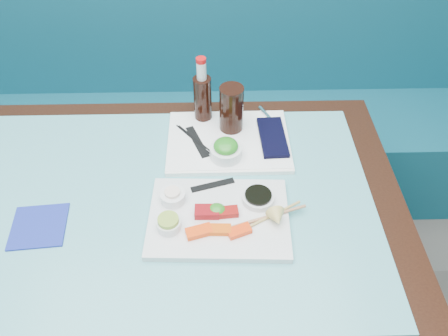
{
  "coord_description": "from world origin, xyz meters",
  "views": [
    {
      "loc": [
        0.19,
        0.69,
        1.67
      ],
      "look_at": [
        0.21,
        1.53,
        0.8
      ],
      "focal_mm": 35.0,
      "sensor_mm": 36.0,
      "label": 1
    }
  ],
  "objects_px": {
    "sashimi_plate": "(219,218)",
    "cola_glass": "(231,109)",
    "blue_napkin": "(39,226)",
    "dining_table": "(153,222)",
    "cola_bottle_body": "(203,100)",
    "booth_bench": "(176,116)",
    "seaweed_bowl": "(226,152)",
    "serving_tray": "(228,141)"
  },
  "relations": [
    {
      "from": "sashimi_plate",
      "to": "cola_glass",
      "type": "xyz_separation_m",
      "value": [
        0.04,
        0.35,
        0.08
      ]
    },
    {
      "from": "sashimi_plate",
      "to": "blue_napkin",
      "type": "bearing_deg",
      "value": -176.35
    },
    {
      "from": "dining_table",
      "to": "cola_glass",
      "type": "bearing_deg",
      "value": 50.8
    },
    {
      "from": "cola_bottle_body",
      "to": "cola_glass",
      "type": "bearing_deg",
      "value": -32.5
    },
    {
      "from": "booth_bench",
      "to": "seaweed_bowl",
      "type": "height_order",
      "value": "booth_bench"
    },
    {
      "from": "dining_table",
      "to": "sashimi_plate",
      "type": "bearing_deg",
      "value": -19.1
    },
    {
      "from": "sashimi_plate",
      "to": "serving_tray",
      "type": "xyz_separation_m",
      "value": [
        0.03,
        0.3,
        -0.0
      ]
    },
    {
      "from": "booth_bench",
      "to": "sashimi_plate",
      "type": "xyz_separation_m",
      "value": [
        0.19,
        -0.9,
        0.39
      ]
    },
    {
      "from": "sashimi_plate",
      "to": "cola_bottle_body",
      "type": "distance_m",
      "value": 0.42
    },
    {
      "from": "serving_tray",
      "to": "blue_napkin",
      "type": "xyz_separation_m",
      "value": [
        -0.5,
        -0.31,
        -0.0
      ]
    },
    {
      "from": "blue_napkin",
      "to": "cola_bottle_body",
      "type": "bearing_deg",
      "value": 44.97
    },
    {
      "from": "sashimi_plate",
      "to": "booth_bench",
      "type": "bearing_deg",
      "value": 104.07
    },
    {
      "from": "cola_glass",
      "to": "cola_bottle_body",
      "type": "distance_m",
      "value": 0.1
    },
    {
      "from": "serving_tray",
      "to": "blue_napkin",
      "type": "height_order",
      "value": "serving_tray"
    },
    {
      "from": "seaweed_bowl",
      "to": "cola_glass",
      "type": "height_order",
      "value": "cola_glass"
    },
    {
      "from": "serving_tray",
      "to": "blue_napkin",
      "type": "distance_m",
      "value": 0.58
    },
    {
      "from": "cola_glass",
      "to": "blue_napkin",
      "type": "height_order",
      "value": "cola_glass"
    },
    {
      "from": "seaweed_bowl",
      "to": "blue_napkin",
      "type": "height_order",
      "value": "seaweed_bowl"
    },
    {
      "from": "booth_bench",
      "to": "cola_glass",
      "type": "relative_size",
      "value": 19.86
    },
    {
      "from": "booth_bench",
      "to": "dining_table",
      "type": "xyz_separation_m",
      "value": [
        0.0,
        -0.84,
        0.29
      ]
    },
    {
      "from": "dining_table",
      "to": "seaweed_bowl",
      "type": "relative_size",
      "value": 14.95
    },
    {
      "from": "dining_table",
      "to": "booth_bench",
      "type": "bearing_deg",
      "value": 90.0
    },
    {
      "from": "serving_tray",
      "to": "blue_napkin",
      "type": "relative_size",
      "value": 2.7
    },
    {
      "from": "booth_bench",
      "to": "sashimi_plate",
      "type": "bearing_deg",
      "value": -78.19
    },
    {
      "from": "cola_bottle_body",
      "to": "blue_napkin",
      "type": "height_order",
      "value": "cola_bottle_body"
    },
    {
      "from": "serving_tray",
      "to": "cola_glass",
      "type": "xyz_separation_m",
      "value": [
        0.01,
        0.05,
        0.08
      ]
    },
    {
      "from": "serving_tray",
      "to": "cola_bottle_body",
      "type": "height_order",
      "value": "cola_bottle_body"
    },
    {
      "from": "seaweed_bowl",
      "to": "sashimi_plate",
      "type": "bearing_deg",
      "value": -96.2
    },
    {
      "from": "booth_bench",
      "to": "cola_bottle_body",
      "type": "height_order",
      "value": "booth_bench"
    },
    {
      "from": "dining_table",
      "to": "serving_tray",
      "type": "height_order",
      "value": "serving_tray"
    },
    {
      "from": "booth_bench",
      "to": "blue_napkin",
      "type": "relative_size",
      "value": 21.85
    },
    {
      "from": "serving_tray",
      "to": "booth_bench",
      "type": "bearing_deg",
      "value": 109.99
    },
    {
      "from": "blue_napkin",
      "to": "dining_table",
      "type": "bearing_deg",
      "value": 15.67
    },
    {
      "from": "sashimi_plate",
      "to": "blue_napkin",
      "type": "xyz_separation_m",
      "value": [
        -0.46,
        -0.01,
        -0.01
      ]
    },
    {
      "from": "cola_glass",
      "to": "booth_bench",
      "type": "bearing_deg",
      "value": 112.86
    },
    {
      "from": "cola_bottle_body",
      "to": "seaweed_bowl",
      "type": "bearing_deg",
      "value": -70.01
    },
    {
      "from": "dining_table",
      "to": "sashimi_plate",
      "type": "xyz_separation_m",
      "value": [
        0.19,
        -0.07,
        0.1
      ]
    },
    {
      "from": "booth_bench",
      "to": "serving_tray",
      "type": "bearing_deg",
      "value": -69.85
    },
    {
      "from": "seaweed_bowl",
      "to": "blue_napkin",
      "type": "relative_size",
      "value": 0.68
    },
    {
      "from": "dining_table",
      "to": "cola_glass",
      "type": "height_order",
      "value": "cola_glass"
    },
    {
      "from": "sashimi_plate",
      "to": "seaweed_bowl",
      "type": "height_order",
      "value": "seaweed_bowl"
    },
    {
      "from": "booth_bench",
      "to": "dining_table",
      "type": "distance_m",
      "value": 0.89
    }
  ]
}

